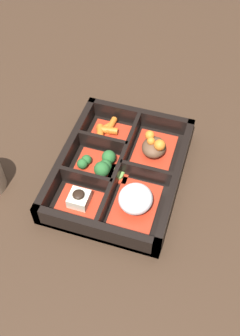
# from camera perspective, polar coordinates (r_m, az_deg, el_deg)

# --- Properties ---
(ground_plane) EXTENTS (3.00, 3.00, 0.00)m
(ground_plane) POSITION_cam_1_polar(r_m,az_deg,el_deg) (0.78, 0.00, -1.14)
(ground_plane) COLOR #382619
(bento_base) EXTENTS (0.30, 0.23, 0.01)m
(bento_base) POSITION_cam_1_polar(r_m,az_deg,el_deg) (0.77, 0.00, -0.91)
(bento_base) COLOR black
(bento_base) RESTS_ON ground_plane
(bento_rim) EXTENTS (0.30, 0.23, 0.05)m
(bento_rim) POSITION_cam_1_polar(r_m,az_deg,el_deg) (0.76, -0.15, -0.03)
(bento_rim) COLOR black
(bento_rim) RESTS_ON ground_plane
(bowl_stew) EXTENTS (0.11, 0.08, 0.05)m
(bowl_stew) POSITION_cam_1_polar(r_m,az_deg,el_deg) (0.79, 4.94, 2.89)
(bowl_stew) COLOR #B22D19
(bowl_stew) RESTS_ON bento_base
(bowl_rice) EXTENTS (0.11, 0.08, 0.05)m
(bowl_rice) POSITION_cam_1_polar(r_m,az_deg,el_deg) (0.71, 2.26, -4.71)
(bowl_rice) COLOR #B22D19
(bowl_rice) RESTS_ON bento_base
(bowl_carrots) EXTENTS (0.07, 0.08, 0.02)m
(bowl_carrots) POSITION_cam_1_polar(r_m,az_deg,el_deg) (0.83, -1.77, 5.30)
(bowl_carrots) COLOR #B22D19
(bowl_carrots) RESTS_ON bento_base
(bowl_greens) EXTENTS (0.08, 0.08, 0.04)m
(bowl_greens) POSITION_cam_1_polar(r_m,az_deg,el_deg) (0.76, -2.99, 0.52)
(bowl_greens) COLOR #B22D19
(bowl_greens) RESTS_ON bento_base
(bowl_tofu) EXTENTS (0.07, 0.08, 0.03)m
(bowl_tofu) POSITION_cam_1_polar(r_m,az_deg,el_deg) (0.72, -5.93, -4.70)
(bowl_tofu) COLOR #B22D19
(bowl_tofu) RESTS_ON bento_base
(bowl_pickles) EXTENTS (0.04, 0.04, 0.01)m
(bowl_pickles) POSITION_cam_1_polar(r_m,az_deg,el_deg) (0.76, 0.01, -0.78)
(bowl_pickles) COLOR #B22D19
(bowl_pickles) RESTS_ON bento_base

